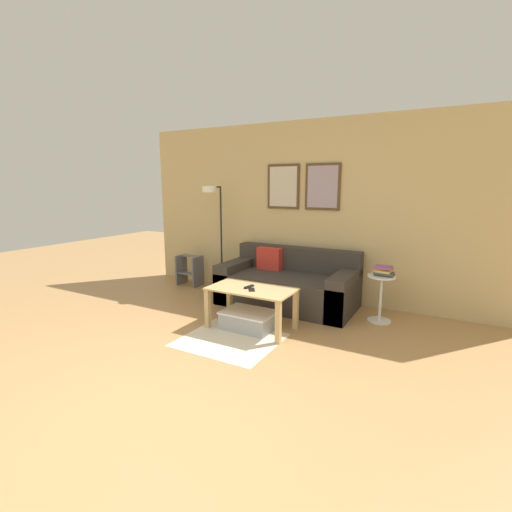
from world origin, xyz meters
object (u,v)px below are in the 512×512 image
Objects in this scene: couch at (288,285)px; coffee_table at (251,296)px; book_stack at (384,271)px; step_stool at (190,270)px; remote_control at (249,287)px; cell_phone at (252,290)px; floor_lamp at (215,221)px; side_table at (381,294)px; storage_bin at (249,320)px.

couch is 1.01m from coffee_table.
step_stool is at bearing 176.71° from book_stack.
book_stack is at bearing -1.54° from couch.
book_stack reaches higher than remote_control.
remote_control is 1.07× the size of cell_phone.
step_stool is at bearing 172.93° from floor_lamp.
floor_lamp is at bearing -7.07° from step_stool.
book_stack is 3.15m from step_stool.
cell_phone is (-1.23, -1.02, 0.15)m from side_table.
floor_lamp reaches higher than cell_phone.
remote_control is at bearing 103.79° from cell_phone.
floor_lamp is 2.59m from book_stack.
floor_lamp is 3.29× the size of step_stool.
couch is at bearing 178.46° from book_stack.
remote_control is (1.22, -1.07, -0.61)m from floor_lamp.
coffee_table is 2.18m from step_stool.
step_stool is (-0.58, 0.07, -0.84)m from floor_lamp.
floor_lamp reaches higher than storage_bin.
floor_lamp is 11.71× the size of cell_phone.
couch is 3.03× the size of storage_bin.
couch is 7.37× the size of book_stack.
couch is at bearing -3.29° from floor_lamp.
cell_phone is at bearing -140.27° from book_stack.
storage_bin is 4.35× the size of cell_phone.
step_stool reaches higher than cell_phone.
remote_control is at bearing 112.08° from storage_bin.
side_table is 0.29m from book_stack.
cell_phone is at bearing -57.99° from coffee_table.
coffee_table is at bearing -142.82° from book_stack.
couch reaches higher than side_table.
storage_bin is at bearing -91.99° from couch.
book_stack is at bearing 43.71° from remote_control.
couch is at bearing 89.36° from coffee_table.
couch is 1.52m from floor_lamp.
floor_lamp is (-1.27, 0.07, 0.82)m from couch.
coffee_table is 0.11m from remote_control.
storage_bin is 0.39m from cell_phone.
storage_bin is at bearing -142.88° from side_table.
cell_phone is at bearing -88.55° from couch.
remote_control is at bearing -41.20° from floor_lamp.
floor_lamp reaches higher than side_table.
book_stack is 0.50× the size of step_stool.
coffee_table is at bearing -90.64° from couch.
remote_control is (-1.31, -0.95, 0.15)m from side_table.
side_table is 3.12m from step_stool.
side_table is at bearing 43.55° from remote_control.
storage_bin is (-0.04, -1.03, -0.17)m from couch.
floor_lamp is at bearing 176.71° from couch.
side_table is 1.61m from cell_phone.
book_stack is 1.67× the size of remote_control.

